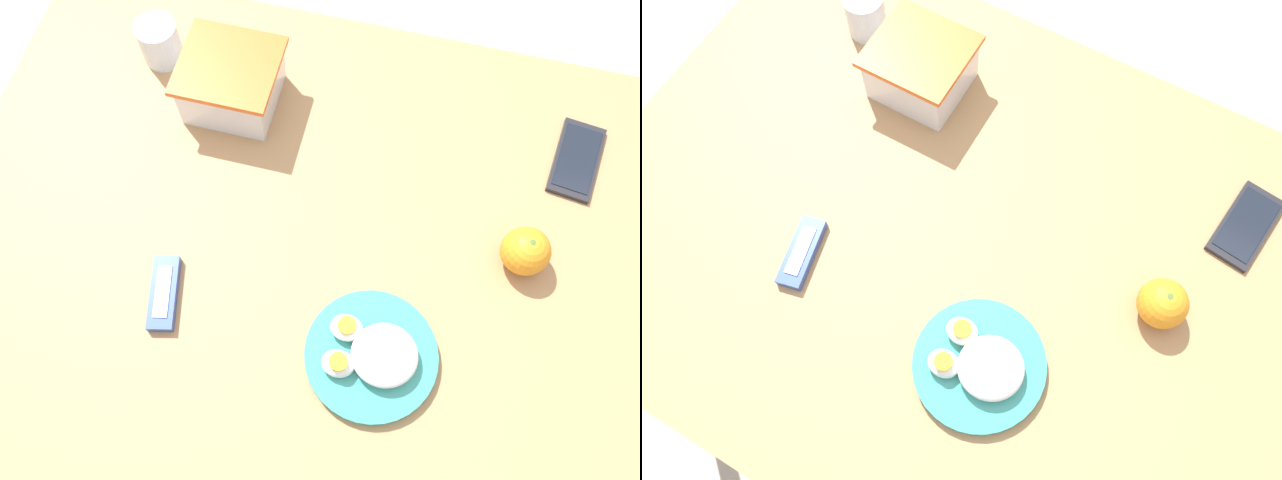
{
  "view_description": "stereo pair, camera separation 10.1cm",
  "coord_description": "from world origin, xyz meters",
  "views": [
    {
      "loc": [
        0.11,
        -0.37,
        1.74
      ],
      "look_at": [
        0.02,
        -0.0,
        0.81
      ],
      "focal_mm": 35.0,
      "sensor_mm": 36.0,
      "label": 1
    },
    {
      "loc": [
        0.2,
        -0.33,
        1.74
      ],
      "look_at": [
        0.02,
        -0.0,
        0.81
      ],
      "focal_mm": 35.0,
      "sensor_mm": 36.0,
      "label": 2
    }
  ],
  "objects": [
    {
      "name": "drinking_glass",
      "position": [
        -0.36,
        0.3,
        0.82
      ],
      "size": [
        0.08,
        0.08,
        0.08
      ],
      "color": "silver",
      "rests_on": "table"
    },
    {
      "name": "orange_fruit",
      "position": [
        0.34,
        0.05,
        0.81
      ],
      "size": [
        0.08,
        0.08,
        0.08
      ],
      "color": "orange",
      "rests_on": "table"
    },
    {
      "name": "table",
      "position": [
        0.0,
        0.0,
        0.7
      ],
      "size": [
        1.25,
        0.94,
        0.78
      ],
      "color": "#AD7F51",
      "rests_on": "ground_plane"
    },
    {
      "name": "food_container",
      "position": [
        -0.21,
        0.24,
        0.82
      ],
      "size": [
        0.17,
        0.16,
        0.1
      ],
      "color": "white",
      "rests_on": "table"
    },
    {
      "name": "cell_phone",
      "position": [
        0.42,
        0.26,
        0.78
      ],
      "size": [
        0.09,
        0.16,
        0.01
      ],
      "color": "#232328",
      "rests_on": "table"
    },
    {
      "name": "ground_plane",
      "position": [
        0.0,
        0.0,
        0.0
      ],
      "size": [
        10.0,
        10.0,
        0.0
      ],
      "primitive_type": "plane",
      "color": "#B2A899"
    },
    {
      "name": "candy_bar",
      "position": [
        -0.21,
        -0.15,
        0.78
      ],
      "size": [
        0.07,
        0.13,
        0.02
      ],
      "color": "#334C9E",
      "rests_on": "table"
    },
    {
      "name": "rice_plate",
      "position": [
        0.14,
        -0.16,
        0.8
      ],
      "size": [
        0.21,
        0.21,
        0.06
      ],
      "color": "teal",
      "rests_on": "table"
    }
  ]
}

